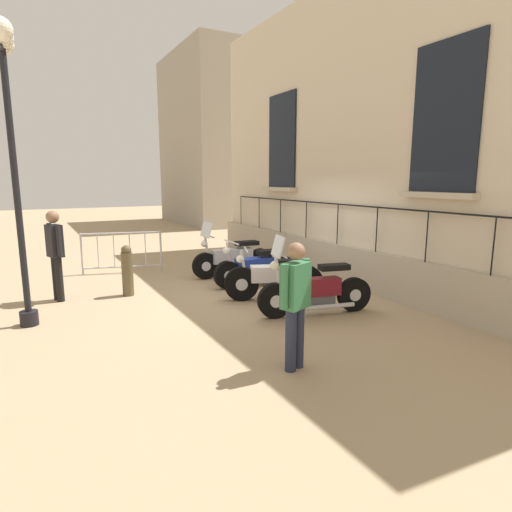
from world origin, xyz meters
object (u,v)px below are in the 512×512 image
Objects in this scene: pedestrian_walking at (295,299)px; motorcycle_silver at (233,258)px; motorcycle_white at (274,279)px; crowd_barrier at (122,251)px; lamppost at (8,105)px; bollard at (127,270)px; motorcycle_maroon at (314,291)px; pedestrian_standing at (55,250)px; motorcycle_blue at (256,268)px.

motorcycle_silver is at bearing -107.15° from pedestrian_walking.
crowd_barrier is (2.13, -3.94, 0.15)m from motorcycle_white.
pedestrian_walking reaches higher than motorcycle_white.
crowd_barrier is at bearing -83.72° from pedestrian_walking.
crowd_barrier is at bearing -123.07° from lamppost.
crowd_barrier reaches higher than bollard.
motorcycle_maroon is 1.18× the size of pedestrian_standing.
pedestrian_walking is (-2.37, 4.76, -0.10)m from pedestrian_standing.
motorcycle_silver is 2.23m from motorcycle_white.
motorcycle_white is 3.17m from pedestrian_walking.
motorcycle_blue is at bearing -92.58° from motorcycle_maroon.
motorcycle_maroon is (-0.13, 1.17, 0.02)m from motorcycle_white.
pedestrian_standing is at bearing -38.78° from motorcycle_maroon.
motorcycle_silver is 1.04× the size of motorcycle_blue.
motorcycle_white is 1.17× the size of pedestrian_walking.
pedestrian_walking reaches higher than crowd_barrier.
motorcycle_maroon is 3.86m from bollard.
motorcycle_maroon is at bearing -132.69° from pedestrian_walking.
crowd_barrier is (2.26, -5.11, 0.13)m from motorcycle_maroon.
pedestrian_standing is (3.92, 0.27, 0.56)m from motorcycle_silver.
pedestrian_walking reaches higher than motorcycle_silver.
pedestrian_walking is at bearing 47.31° from motorcycle_maroon.
motorcycle_silver is at bearing -176.06° from pedestrian_standing.
pedestrian_standing is at bearing -111.97° from lamppost.
motorcycle_maroon is 5.64m from lamppost.
motorcycle_silver is 1.01× the size of motorcycle_maroon.
pedestrian_walking is (-0.74, 6.75, 0.34)m from crowd_barrier.
pedestrian_standing reaches higher than motorcycle_silver.
pedestrian_walking is at bearing 63.78° from motorcycle_white.
motorcycle_silver is 5.29m from pedestrian_walking.
motorcycle_white is at bearing 145.79° from bollard.
motorcycle_silver is at bearing -90.68° from motorcycle_maroon.
motorcycle_silver reaches higher than motorcycle_white.
crowd_barrier is at bearing -61.67° from motorcycle_white.
pedestrian_walking reaches higher than bollard.
motorcycle_silver is 2.01× the size of bollard.
pedestrian_walking reaches higher than motorcycle_blue.
bollard is (2.47, -1.68, 0.11)m from motorcycle_white.
lamppost is (4.42, -1.78, 3.01)m from motorcycle_maroon.
pedestrian_standing is 1.10× the size of pedestrian_walking.
lamppost is at bearing 19.80° from motorcycle_silver.
bollard is at bearing 11.56° from motorcycle_silver.
pedestrian_standing is (3.75, -1.95, 0.60)m from motorcycle_white.
motorcycle_maroon is 2.28m from pedestrian_walking.
motorcycle_silver is 2.70m from bollard.
lamppost is at bearing -8.16° from motorcycle_white.
motorcycle_white is 5.29m from lamppost.
pedestrian_walking is at bearing 72.85° from motorcycle_silver.
motorcycle_maroon is 0.45× the size of lamppost.
motorcycle_maroon is at bearing 89.32° from motorcycle_silver.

